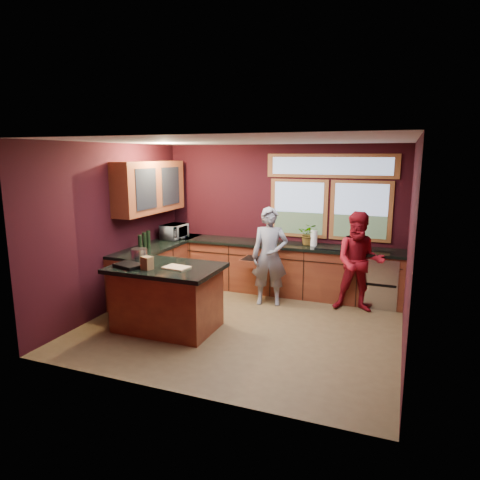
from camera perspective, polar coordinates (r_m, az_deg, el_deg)
The scene contains 14 objects.
floor at distance 6.55m, azimuth 0.31°, elevation -11.24°, with size 4.50×4.50×0.00m, color brown.
room_shell at distance 6.62m, azimuth -3.53°, elevation 5.09°, with size 4.52×4.02×2.71m.
back_counter at distance 7.88m, azimuth 6.06°, elevation -3.82°, with size 4.50×0.64×0.93m.
left_counter at distance 7.96m, azimuth -10.74°, elevation -3.80°, with size 0.64×2.30×0.93m.
island at distance 6.37m, azimuth -9.70°, elevation -7.49°, with size 1.55×1.05×0.95m.
person_grey at distance 7.21m, azimuth 3.97°, elevation -2.21°, with size 0.61×0.40×1.66m, color slate.
person_red at distance 7.14m, azimuth 15.61°, elevation -2.87°, with size 0.79×0.62×1.63m, color maroon.
microwave at distance 8.26m, azimuth -8.76°, elevation 1.12°, with size 0.51×0.34×0.28m, color #999999.
potted_plant at distance 7.70m, azimuth 9.15°, elevation 0.76°, with size 0.35×0.30×0.39m, color #999999.
paper_towel at distance 7.64m, azimuth 9.83°, elevation 0.25°, with size 0.12×0.12×0.28m, color white.
cutting_board at distance 6.09m, azimuth -8.47°, elevation -3.64°, with size 0.35×0.25×0.02m, color tan.
stock_pot at distance 6.62m, azimuth -13.30°, elevation -1.89°, with size 0.24×0.24×0.18m, color silver.
paper_bag at distance 6.08m, azimuth -12.29°, elevation -3.01°, with size 0.15×0.12×0.18m, color brown.
black_tray at distance 6.27m, azimuth -14.57°, elevation -3.31°, with size 0.40×0.28×0.05m, color black.
Camera 1 is at (2.14, -5.66, 2.51)m, focal length 32.00 mm.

